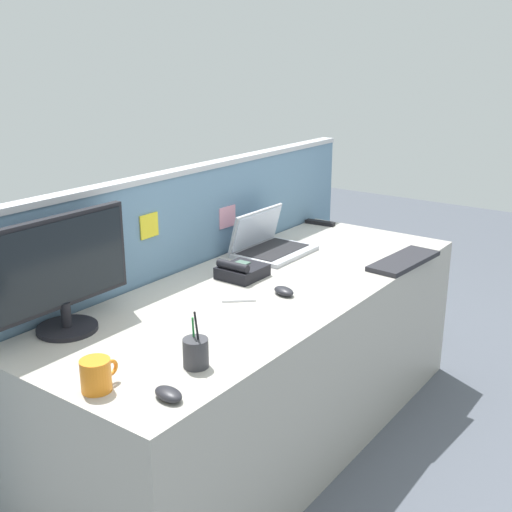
# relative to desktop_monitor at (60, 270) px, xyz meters

# --- Properties ---
(ground_plane) EXTENTS (10.00, 10.00, 0.00)m
(ground_plane) POSITION_rel_desktop_monitor_xyz_m (0.78, -0.31, -0.95)
(ground_plane) COLOR #4C515B
(desk) EXTENTS (2.18, 0.82, 0.73)m
(desk) POSITION_rel_desktop_monitor_xyz_m (0.78, -0.31, -0.59)
(desk) COLOR #ADA89E
(desk) RESTS_ON ground_plane
(cubicle_divider) EXTENTS (2.56, 0.08, 1.18)m
(cubicle_divider) POSITION_rel_desktop_monitor_xyz_m (0.78, 0.14, -0.36)
(cubicle_divider) COLOR #6084A3
(cubicle_divider) RESTS_ON ground_plane
(desktop_monitor) EXTENTS (0.57, 0.21, 0.41)m
(desktop_monitor) POSITION_rel_desktop_monitor_xyz_m (0.00, 0.00, 0.00)
(desktop_monitor) COLOR black
(desktop_monitor) RESTS_ON desk
(laptop) EXTENTS (0.37, 0.28, 0.21)m
(laptop) POSITION_rel_desktop_monitor_xyz_m (1.16, -0.06, -0.18)
(laptop) COLOR #B2B5BC
(laptop) RESTS_ON desk
(desk_phone) EXTENTS (0.19, 0.17, 0.09)m
(desk_phone) POSITION_rel_desktop_monitor_xyz_m (0.80, -0.17, -0.19)
(desk_phone) COLOR black
(desk_phone) RESTS_ON desk
(keyboard_main) EXTENTS (0.45, 0.19, 0.02)m
(keyboard_main) POSITION_rel_desktop_monitor_xyz_m (1.40, -0.66, -0.21)
(keyboard_main) COLOR #232328
(keyboard_main) RESTS_ON desk
(computer_mouse_right_hand) EXTENTS (0.07, 0.11, 0.03)m
(computer_mouse_right_hand) POSITION_rel_desktop_monitor_xyz_m (-0.13, -0.62, -0.21)
(computer_mouse_right_hand) COLOR #232328
(computer_mouse_right_hand) RESTS_ON desk
(computer_mouse_left_hand) EXTENTS (0.09, 0.11, 0.03)m
(computer_mouse_left_hand) POSITION_rel_desktop_monitor_xyz_m (0.73, -0.43, -0.21)
(computer_mouse_left_hand) COLOR #232328
(computer_mouse_left_hand) RESTS_ON desk
(pen_cup) EXTENTS (0.08, 0.08, 0.19)m
(pen_cup) POSITION_rel_desktop_monitor_xyz_m (0.06, -0.55, -0.18)
(pen_cup) COLOR #333338
(pen_cup) RESTS_ON desk
(cell_phone_white_slab) EXTENTS (0.14, 0.15, 0.01)m
(cell_phone_white_slab) POSITION_rel_desktop_monitor_xyz_m (0.59, -0.31, -0.22)
(cell_phone_white_slab) COLOR silver
(cell_phone_white_slab) RESTS_ON desk
(tv_remote) EXTENTS (0.06, 0.17, 0.02)m
(tv_remote) POSITION_rel_desktop_monitor_xyz_m (1.77, 0.01, -0.21)
(tv_remote) COLOR black
(tv_remote) RESTS_ON desk
(coffee_mug) EXTENTS (0.13, 0.09, 0.10)m
(coffee_mug) POSITION_rel_desktop_monitor_xyz_m (-0.22, -0.42, -0.18)
(coffee_mug) COLOR orange
(coffee_mug) RESTS_ON desk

